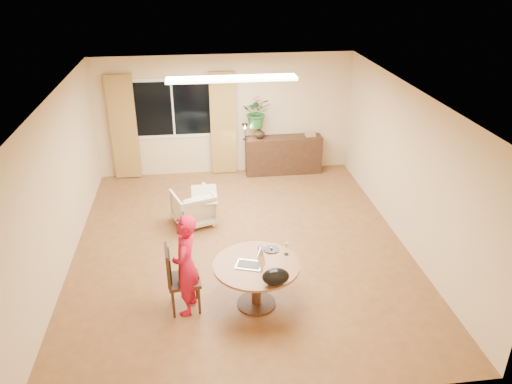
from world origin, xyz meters
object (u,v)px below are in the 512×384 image
at_px(child, 186,265).
at_px(armchair, 194,207).
at_px(dining_table, 256,273).
at_px(dining_chair, 184,278).
at_px(sideboard, 283,155).

xyz_separation_m(child, armchair, (0.12, 2.45, -0.41)).
bearing_deg(armchair, dining_table, 89.71).
xyz_separation_m(dining_chair, child, (0.04, -0.05, 0.24)).
relative_size(dining_chair, armchair, 1.39).
bearing_deg(child, dining_chair, -126.60).
bearing_deg(dining_table, child, 179.57).
bearing_deg(child, dining_table, 101.83).
xyz_separation_m(dining_table, armchair, (-0.83, 2.46, -0.21)).
height_order(child, sideboard, child).
distance_m(armchair, sideboard, 2.91).
relative_size(dining_chair, child, 0.67).
bearing_deg(dining_chair, armchair, 80.87).
relative_size(armchair, sideboard, 0.42).
height_order(dining_table, armchair, dining_table).
height_order(dining_chair, child, child).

